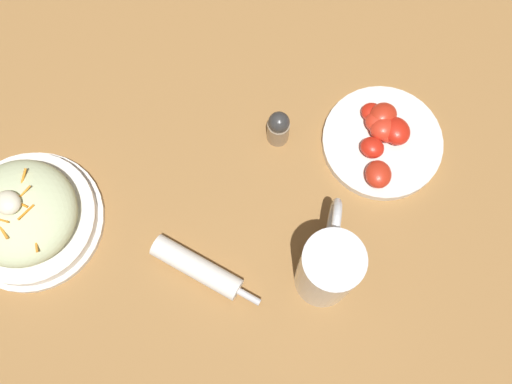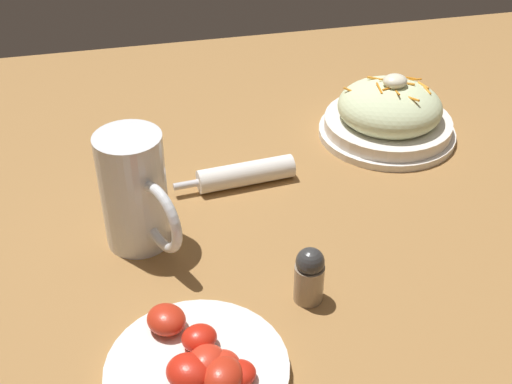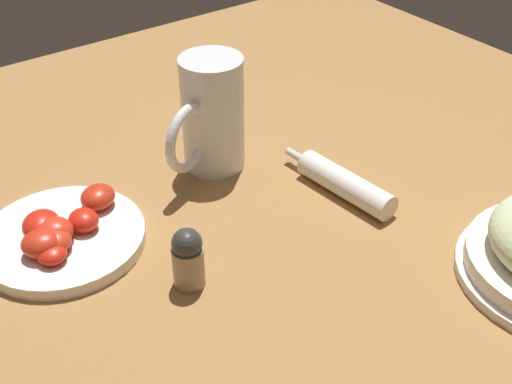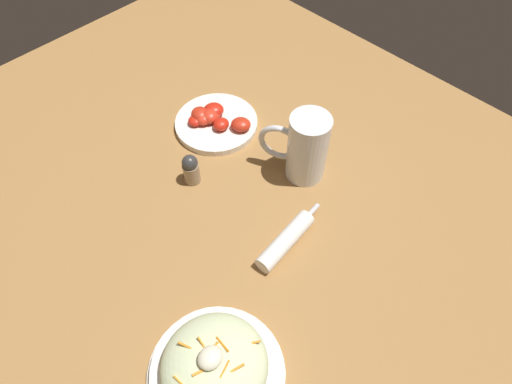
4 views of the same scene
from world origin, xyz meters
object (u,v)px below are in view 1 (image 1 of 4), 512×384
object	(u,v)px
salad_plate	(25,215)
tomato_plate	(383,139)
beer_mug	(327,269)
salt_shaker	(278,128)
napkin_roll	(198,268)

from	to	relation	value
salad_plate	tomato_plate	world-z (taller)	salad_plate
beer_mug	salt_shaker	bearing A→B (deg)	-39.74
salad_plate	napkin_roll	size ratio (longest dim) A/B	1.23
beer_mug	tomato_plate	world-z (taller)	beer_mug
salad_plate	tomato_plate	distance (m)	0.56
salad_plate	salt_shaker	distance (m)	0.40
napkin_roll	tomato_plate	xyz separation A→B (m)	(-0.12, -0.33, -0.00)
salad_plate	napkin_roll	distance (m)	0.27
salad_plate	napkin_roll	bearing A→B (deg)	-161.80
salad_plate	salt_shaker	size ratio (longest dim) A/B	3.00
salad_plate	tomato_plate	bearing A→B (deg)	-131.94
tomato_plate	beer_mug	bearing A→B (deg)	99.43
salt_shaker	salad_plate	bearing A→B (deg)	54.97
beer_mug	napkin_roll	world-z (taller)	beer_mug
salad_plate	napkin_roll	world-z (taller)	salad_plate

